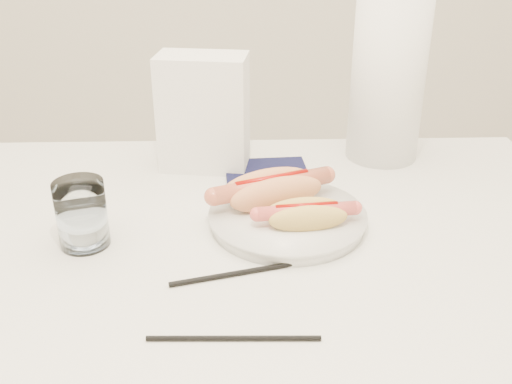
{
  "coord_description": "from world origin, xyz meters",
  "views": [
    {
      "loc": [
        0.03,
        -0.79,
        1.23
      ],
      "look_at": [
        0.05,
        0.02,
        0.82
      ],
      "focal_mm": 42.37,
      "sensor_mm": 36.0,
      "label": 1
    }
  ],
  "objects_px": {
    "table": "(224,271)",
    "water_glass": "(82,214)",
    "hotdog_right": "(306,215)",
    "paper_towel_roll": "(388,80)",
    "plate": "(287,220)",
    "napkin_box": "(204,113)",
    "hotdog_left": "(272,190)"
  },
  "relations": [
    {
      "from": "napkin_box",
      "to": "hotdog_right",
      "type": "bearing_deg",
      "value": -50.29
    },
    {
      "from": "plate",
      "to": "napkin_box",
      "type": "distance_m",
      "value": 0.29
    },
    {
      "from": "plate",
      "to": "hotdog_right",
      "type": "height_order",
      "value": "hotdog_right"
    },
    {
      "from": "napkin_box",
      "to": "water_glass",
      "type": "bearing_deg",
      "value": -112.4
    },
    {
      "from": "hotdog_right",
      "to": "napkin_box",
      "type": "xyz_separation_m",
      "value": [
        -0.16,
        0.27,
        0.07
      ]
    },
    {
      "from": "paper_towel_roll",
      "to": "plate",
      "type": "bearing_deg",
      "value": -127.02
    },
    {
      "from": "hotdog_right",
      "to": "paper_towel_roll",
      "type": "bearing_deg",
      "value": 53.49
    },
    {
      "from": "water_glass",
      "to": "napkin_box",
      "type": "distance_m",
      "value": 0.33
    },
    {
      "from": "plate",
      "to": "water_glass",
      "type": "height_order",
      "value": "water_glass"
    },
    {
      "from": "table",
      "to": "plate",
      "type": "height_order",
      "value": "plate"
    },
    {
      "from": "table",
      "to": "hotdog_left",
      "type": "height_order",
      "value": "hotdog_left"
    },
    {
      "from": "hotdog_left",
      "to": "paper_towel_roll",
      "type": "height_order",
      "value": "paper_towel_roll"
    },
    {
      "from": "table",
      "to": "hotdog_right",
      "type": "bearing_deg",
      "value": -0.23
    },
    {
      "from": "table",
      "to": "water_glass",
      "type": "bearing_deg",
      "value": -177.02
    },
    {
      "from": "hotdog_right",
      "to": "paper_towel_roll",
      "type": "xyz_separation_m",
      "value": [
        0.18,
        0.31,
        0.12
      ]
    },
    {
      "from": "water_glass",
      "to": "hotdog_right",
      "type": "bearing_deg",
      "value": 1.76
    },
    {
      "from": "table",
      "to": "water_glass",
      "type": "relative_size",
      "value": 11.75
    },
    {
      "from": "paper_towel_roll",
      "to": "water_glass",
      "type": "bearing_deg",
      "value": -147.99
    },
    {
      "from": "hotdog_left",
      "to": "napkin_box",
      "type": "height_order",
      "value": "napkin_box"
    },
    {
      "from": "hotdog_left",
      "to": "hotdog_right",
      "type": "relative_size",
      "value": 1.29
    },
    {
      "from": "hotdog_left",
      "to": "hotdog_right",
      "type": "height_order",
      "value": "hotdog_left"
    },
    {
      "from": "water_glass",
      "to": "paper_towel_roll",
      "type": "distance_m",
      "value": 0.61
    },
    {
      "from": "plate",
      "to": "hotdog_left",
      "type": "distance_m",
      "value": 0.06
    },
    {
      "from": "water_glass",
      "to": "napkin_box",
      "type": "xyz_separation_m",
      "value": [
        0.17,
        0.28,
        0.06
      ]
    },
    {
      "from": "hotdog_right",
      "to": "napkin_box",
      "type": "relative_size",
      "value": 0.7
    },
    {
      "from": "hotdog_right",
      "to": "table",
      "type": "bearing_deg",
      "value": 173.6
    },
    {
      "from": "table",
      "to": "napkin_box",
      "type": "distance_m",
      "value": 0.32
    },
    {
      "from": "table",
      "to": "paper_towel_roll",
      "type": "height_order",
      "value": "paper_towel_roll"
    },
    {
      "from": "hotdog_right",
      "to": "water_glass",
      "type": "xyz_separation_m",
      "value": [
        -0.33,
        -0.01,
        0.01
      ]
    },
    {
      "from": "table",
      "to": "paper_towel_roll",
      "type": "relative_size",
      "value": 3.87
    },
    {
      "from": "table",
      "to": "napkin_box",
      "type": "bearing_deg",
      "value": 98.07
    },
    {
      "from": "napkin_box",
      "to": "plate",
      "type": "bearing_deg",
      "value": -50.82
    }
  ]
}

